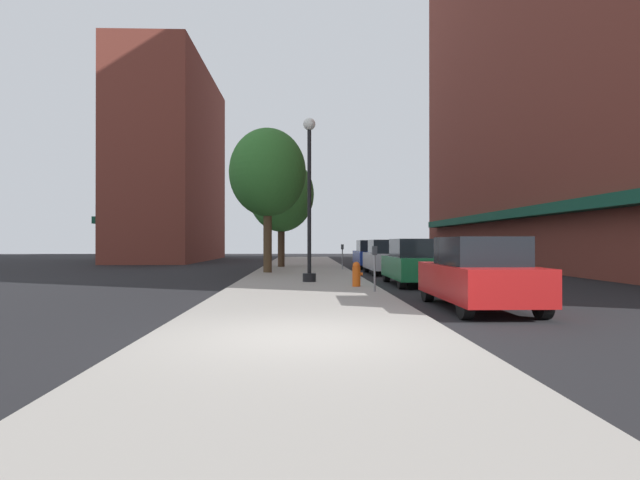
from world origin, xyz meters
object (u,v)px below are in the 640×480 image
lamppost (309,196)px  tree_mid (281,195)px  car_blue (371,255)px  parking_meter_near (342,253)px  fire_hydrant (356,274)px  car_red (478,274)px  car_green (415,263)px  car_silver (386,257)px  parking_meter_far (375,263)px  tree_near (268,173)px

lamppost → tree_mid: bearing=97.3°
tree_mid → car_blue: bearing=2.6°
parking_meter_near → car_blue: size_ratio=0.30×
lamppost → tree_mid: (-1.50, 11.77, 1.12)m
tree_mid → fire_hydrant: bearing=-77.8°
fire_hydrant → car_red: 5.46m
car_green → fire_hydrant: bearing=-142.8°
fire_hydrant → car_silver: size_ratio=0.18×
fire_hydrant → tree_mid: bearing=102.2°
lamppost → parking_meter_near: (1.84, 8.71, -2.25)m
car_red → car_green: (0.00, 6.80, 0.00)m
lamppost → car_silver: (3.79, 6.29, -2.39)m
parking_meter_far → car_silver: car_silver is taller
parking_meter_near → car_red: car_red is taller
lamppost → tree_mid: 11.91m
car_silver → car_red: bearing=-90.4°
tree_mid → car_silver: tree_mid is taller
tree_near → car_blue: bearing=46.7°
tree_mid → lamppost: bearing=-82.7°
car_red → car_silver: same height
car_green → car_silver: size_ratio=1.00×
tree_near → parking_meter_near: bearing=36.3°
tree_near → car_silver: 6.97m
car_blue → car_green: bearing=-90.2°
car_red → car_blue: 19.07m
lamppost → car_red: 8.36m
parking_meter_near → lamppost: bearing=-101.9°
parking_meter_far → fire_hydrant: bearing=100.9°
parking_meter_near → car_silver: size_ratio=0.30×
parking_meter_near → parking_meter_far: size_ratio=1.00×
lamppost → car_silver: lamppost is taller
tree_near → car_green: (5.69, -6.23, -4.01)m
lamppost → fire_hydrant: bearing=-54.9°
car_green → car_blue: 12.27m
parking_meter_near → car_green: car_green is taller
tree_near → car_red: bearing=-66.4°
car_green → tree_near: bearing=130.6°
tree_near → tree_mid: size_ratio=1.06×
parking_meter_far → car_green: (1.95, 3.65, -0.14)m
parking_meter_near → car_blue: (1.95, 3.30, -0.14)m
tree_near → car_silver: size_ratio=1.58×
lamppost → car_blue: lamppost is taller
car_blue → tree_mid: bearing=-177.6°
parking_meter_near → car_red: (1.95, -15.77, -0.14)m
parking_meter_near → tree_mid: (-3.34, 3.05, 3.37)m
fire_hydrant → car_silver: (2.30, 8.41, 0.29)m
car_green → car_red: bearing=-91.8°
parking_meter_far → lamppost: bearing=115.2°
parking_meter_far → car_green: bearing=61.9°
fire_hydrant → parking_meter_far: bearing=-79.1°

